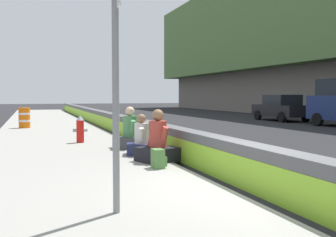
# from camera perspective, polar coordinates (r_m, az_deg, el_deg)

# --- Properties ---
(ground_plane) EXTENTS (160.00, 160.00, 0.00)m
(ground_plane) POSITION_cam_1_polar(r_m,az_deg,el_deg) (7.09, 11.78, -10.38)
(ground_plane) COLOR #232326
(ground_plane) RESTS_ON ground
(sidewalk_strip) EXTENTS (80.00, 4.40, 0.14)m
(sidewalk_strip) POSITION_cam_1_polar(r_m,az_deg,el_deg) (6.21, -10.31, -11.67)
(sidewalk_strip) COLOR gray
(sidewalk_strip) RESTS_ON ground_plane
(jersey_barrier) EXTENTS (76.00, 0.45, 0.85)m
(jersey_barrier) POSITION_cam_1_polar(r_m,az_deg,el_deg) (7.00, 11.79, -7.01)
(jersey_barrier) COLOR #545456
(jersey_barrier) RESTS_ON ground_plane
(route_sign_post) EXTENTS (0.44, 0.09, 3.60)m
(route_sign_post) POSITION_cam_1_polar(r_m,az_deg,el_deg) (5.30, -7.29, 9.17)
(route_sign_post) COLOR gray
(route_sign_post) RESTS_ON sidewalk_strip
(fire_hydrant) EXTENTS (0.26, 0.46, 0.88)m
(fire_hydrant) POSITION_cam_1_polar(r_m,az_deg,el_deg) (13.52, -12.14, -1.40)
(fire_hydrant) COLOR red
(fire_hydrant) RESTS_ON sidewalk_strip
(seated_person_foreground) EXTENTS (0.98, 1.06, 1.20)m
(seated_person_foreground) POSITION_cam_1_polar(r_m,az_deg,el_deg) (9.48, -1.43, -3.71)
(seated_person_foreground) COLOR black
(seated_person_foreground) RESTS_ON sidewalk_strip
(seated_person_middle) EXTENTS (0.80, 0.88, 1.05)m
(seated_person_middle) POSITION_cam_1_polar(r_m,az_deg,el_deg) (10.56, -3.71, -3.27)
(seated_person_middle) COLOR #23284C
(seated_person_middle) RESTS_ON sidewalk_strip
(seated_person_rear) EXTENTS (0.79, 0.91, 1.20)m
(seated_person_rear) POSITION_cam_1_polar(r_m,az_deg,el_deg) (11.90, -5.32, -2.32)
(seated_person_rear) COLOR #424247
(seated_person_rear) RESTS_ON sidewalk_strip
(backpack) EXTENTS (0.32, 0.28, 0.40)m
(backpack) POSITION_cam_1_polar(r_m,az_deg,el_deg) (8.61, -1.35, -5.63)
(backpack) COLOR #4C7A3D
(backpack) RESTS_ON sidewalk_strip
(construction_barrel) EXTENTS (0.54, 0.54, 0.95)m
(construction_barrel) POSITION_cam_1_polar(r_m,az_deg,el_deg) (20.39, -19.37, 0.11)
(construction_barrel) COLOR orange
(construction_barrel) RESTS_ON sidewalk_strip
(parked_car_fourth) EXTENTS (4.52, 1.99, 1.71)m
(parked_car_fourth) POSITION_cam_1_polar(r_m,az_deg,el_deg) (27.81, 15.50, 1.46)
(parked_car_fourth) COLOR black
(parked_car_fourth) RESTS_ON ground_plane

